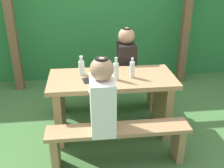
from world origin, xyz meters
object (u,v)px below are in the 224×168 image
object	(u,v)px
bottle_center	(116,71)
picnic_table	(112,95)
person_white_shirt	(102,98)
bench_far	(107,89)
cell_phone	(86,81)
person_black_coat	(126,57)
drinking_glass	(101,70)
bench_near	(118,138)
bottle_right	(132,69)
bottle_left	(82,67)

from	to	relation	value
bottle_center	picnic_table	bearing A→B (deg)	112.06
person_white_shirt	bottle_center	world-z (taller)	person_white_shirt
bench_far	person_white_shirt	bearing A→B (deg)	-97.86
bench_far	cell_phone	size ratio (longest dim) A/B	10.00
bottle_center	person_black_coat	bearing A→B (deg)	71.27
drinking_glass	bottle_center	xyz separation A→B (m)	(0.15, -0.17, 0.06)
person_black_coat	drinking_glass	bearing A→B (deg)	-128.31
bench_far	cell_phone	bearing A→B (deg)	-114.26
person_black_coat	bottle_center	bearing A→B (deg)	-108.73
picnic_table	bench_near	world-z (taller)	picnic_table
bench_near	bench_far	xyz separation A→B (m)	(0.00, 1.10, 0.00)
picnic_table	drinking_glass	xyz separation A→B (m)	(-0.12, 0.09, 0.28)
person_black_coat	bottle_right	bearing A→B (deg)	-92.92
person_black_coat	drinking_glass	distance (m)	0.59
drinking_glass	bottle_left	world-z (taller)	bottle_left
drinking_glass	bench_far	bearing A→B (deg)	75.82
bottle_center	cell_phone	bearing A→B (deg)	179.96
bench_far	drinking_glass	bearing A→B (deg)	-104.18
bench_far	bottle_left	distance (m)	0.76
picnic_table	bench_far	world-z (taller)	picnic_table
bench_near	person_white_shirt	size ratio (longest dim) A/B	1.95
bench_near	person_black_coat	size ratio (longest dim) A/B	1.95
picnic_table	bench_near	size ratio (longest dim) A/B	1.00
picnic_table	person_white_shirt	world-z (taller)	person_white_shirt
bench_near	bottle_left	bearing A→B (deg)	116.86
person_black_coat	picnic_table	bearing A→B (deg)	-114.20
picnic_table	person_white_shirt	distance (m)	0.63
bench_far	person_black_coat	distance (m)	0.51
bench_near	bottle_center	world-z (taller)	bottle_center
bottle_left	person_white_shirt	bearing A→B (deg)	-74.64
bottle_left	bottle_center	size ratio (longest dim) A/B	0.88
bench_near	picnic_table	bearing A→B (deg)	90.00
bench_near	person_white_shirt	bearing A→B (deg)	178.75
bottle_center	cell_phone	xyz separation A→B (m)	(-0.32, 0.00, -0.10)
bench_far	drinking_glass	size ratio (longest dim) A/B	14.66
person_black_coat	drinking_glass	xyz separation A→B (m)	(-0.36, -0.46, 0.02)
drinking_glass	bottle_right	xyz separation A→B (m)	(0.33, -0.12, 0.05)
person_white_shirt	bottle_center	xyz separation A→B (m)	(0.18, 0.47, 0.07)
bench_far	person_black_coat	bearing A→B (deg)	-0.77
bench_far	cell_phone	xyz separation A→B (m)	(-0.29, -0.63, 0.42)
picnic_table	person_black_coat	world-z (taller)	person_black_coat
bench_near	drinking_glass	bearing A→B (deg)	100.37
picnic_table	bench_near	xyz separation A→B (m)	(0.00, -0.55, -0.19)
bench_far	bottle_left	world-z (taller)	bottle_left
bottle_left	person_black_coat	bearing A→B (deg)	37.94
bench_near	cell_phone	xyz separation A→B (m)	(-0.29, 0.47, 0.42)
cell_phone	picnic_table	bearing A→B (deg)	5.30
bottle_left	bottle_center	world-z (taller)	bottle_center
person_white_shirt	cell_phone	distance (m)	0.49
bottle_center	cell_phone	world-z (taller)	bottle_center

